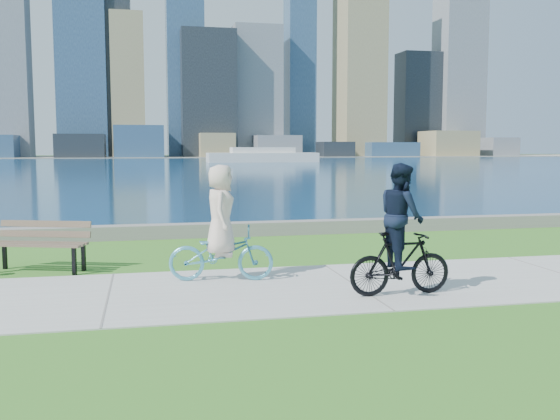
# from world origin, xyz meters

# --- Properties ---
(ground) EXTENTS (320.00, 320.00, 0.00)m
(ground) POSITION_xyz_m (0.00, 0.00, 0.00)
(ground) COLOR #2F6C1C
(ground) RESTS_ON ground
(concrete_path) EXTENTS (80.00, 3.50, 0.02)m
(concrete_path) POSITION_xyz_m (0.00, 0.00, 0.01)
(concrete_path) COLOR #AAAAA4
(concrete_path) RESTS_ON ground
(seawall) EXTENTS (90.00, 0.50, 0.35)m
(seawall) POSITION_xyz_m (0.00, 6.20, 0.17)
(seawall) COLOR slate
(seawall) RESTS_ON ground
(bay_water) EXTENTS (320.00, 131.00, 0.01)m
(bay_water) POSITION_xyz_m (0.00, 72.00, 0.00)
(bay_water) COLOR navy
(bay_water) RESTS_ON ground
(far_shore) EXTENTS (320.00, 30.00, 0.12)m
(far_shore) POSITION_xyz_m (0.00, 130.00, 0.06)
(far_shore) COLOR gray
(far_shore) RESTS_ON ground
(city_skyline) EXTENTS (172.58, 22.68, 76.00)m
(city_skyline) POSITION_xyz_m (0.21, 129.86, 22.85)
(city_skyline) COLOR navy
(city_skyline) RESTS_ON ground
(ferry_far) EXTENTS (16.07, 4.59, 2.18)m
(ferry_far) POSITION_xyz_m (17.65, 80.24, 0.91)
(ferry_far) COLOR silver
(ferry_far) RESTS_ON ground
(park_bench) EXTENTS (1.90, 1.16, 0.93)m
(park_bench) POSITION_xyz_m (-1.34, 2.43, 0.57)
(park_bench) COLOR black
(park_bench) RESTS_ON ground
(cyclist_woman) EXTENTS (0.92, 1.88, 2.00)m
(cyclist_woman) POSITION_xyz_m (1.86, 0.79, 0.76)
(cyclist_woman) COLOR #50A7C2
(cyclist_woman) RESTS_ON ground
(cyclist_man) EXTENTS (0.63, 1.67, 2.06)m
(cyclist_man) POSITION_xyz_m (4.46, -0.87, 0.89)
(cyclist_man) COLOR black
(cyclist_man) RESTS_ON ground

